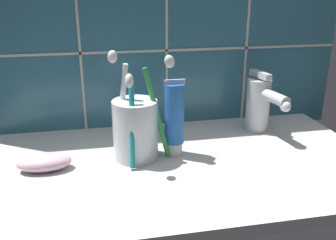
{
  "coord_description": "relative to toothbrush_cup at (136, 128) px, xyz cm",
  "views": [
    {
      "loc": [
        -13.38,
        -57.86,
        31.55
      ],
      "look_at": [
        -1.54,
        1.28,
        9.46
      ],
      "focal_mm": 40.0,
      "sensor_mm": 36.0,
      "label": 1
    }
  ],
  "objects": [
    {
      "name": "soap_bar",
      "position": [
        -15.68,
        -1.73,
        -4.32
      ],
      "size": [
        8.96,
        4.82,
        2.78
      ],
      "primitive_type": "ellipsoid",
      "color": "#DBB2C6",
      "rests_on": "sink_counter"
    },
    {
      "name": "toothpaste_tube",
      "position": [
        7.34,
        0.06,
        1.25
      ],
      "size": [
        3.66,
        3.49,
        14.06
      ],
      "color": "white",
      "rests_on": "sink_counter"
    },
    {
      "name": "sink_faucet",
      "position": [
        26.9,
        7.79,
        0.47
      ],
      "size": [
        5.08,
        12.72,
        12.64
      ],
      "rotation": [
        0.0,
        0.0,
        -1.4
      ],
      "color": "silver",
      "rests_on": "sink_counter"
    },
    {
      "name": "sink_counter",
      "position": [
        6.98,
        -3.14,
        -6.71
      ],
      "size": [
        70.95,
        39.77,
        2.0
      ],
      "primitive_type": "cube",
      "color": "silver",
      "rests_on": "ground"
    },
    {
      "name": "toothbrush_cup",
      "position": [
        0.0,
        0.0,
        0.0
      ],
      "size": [
        11.53,
        10.38,
        19.16
      ],
      "color": "silver",
      "rests_on": "sink_counter"
    },
    {
      "name": "tile_wall_backsplash",
      "position": [
        6.98,
        16.99,
        16.39
      ],
      "size": [
        80.95,
        1.72,
        48.19
      ],
      "color": "#336B7F",
      "rests_on": "ground"
    }
  ]
}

